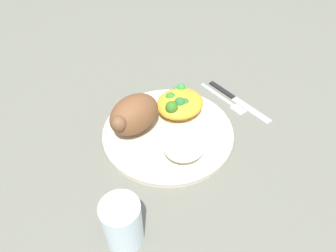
{
  "coord_description": "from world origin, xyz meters",
  "views": [
    {
      "loc": [
        0.33,
        0.32,
        0.48
      ],
      "look_at": [
        0.0,
        0.0,
        0.03
      ],
      "focal_mm": 32.77,
      "sensor_mm": 36.0,
      "label": 1
    }
  ],
  "objects_px": {
    "fork": "(225,99)",
    "plate": "(168,132)",
    "roasted_chicken": "(134,115)",
    "mac_cheese_with_broccoli": "(179,103)",
    "rice_pile": "(185,146)",
    "knife": "(233,97)",
    "water_glass": "(123,223)"
  },
  "relations": [
    {
      "from": "roasted_chicken",
      "to": "fork",
      "type": "relative_size",
      "value": 0.84
    },
    {
      "from": "rice_pile",
      "to": "mac_cheese_with_broccoli",
      "type": "bearing_deg",
      "value": -132.55
    },
    {
      "from": "mac_cheese_with_broccoli",
      "to": "water_glass",
      "type": "relative_size",
      "value": 1.17
    },
    {
      "from": "roasted_chicken",
      "to": "rice_pile",
      "type": "xyz_separation_m",
      "value": [
        -0.03,
        0.12,
        -0.02
      ]
    },
    {
      "from": "water_glass",
      "to": "fork",
      "type": "bearing_deg",
      "value": -166.62
    },
    {
      "from": "roasted_chicken",
      "to": "mac_cheese_with_broccoli",
      "type": "height_order",
      "value": "roasted_chicken"
    },
    {
      "from": "plate",
      "to": "fork",
      "type": "relative_size",
      "value": 1.97
    },
    {
      "from": "water_glass",
      "to": "plate",
      "type": "bearing_deg",
      "value": -152.39
    },
    {
      "from": "fork",
      "to": "knife",
      "type": "xyz_separation_m",
      "value": [
        -0.02,
        0.01,
        0.0
      ]
    },
    {
      "from": "rice_pile",
      "to": "mac_cheese_with_broccoli",
      "type": "distance_m",
      "value": 0.13
    },
    {
      "from": "mac_cheese_with_broccoli",
      "to": "rice_pile",
      "type": "bearing_deg",
      "value": 47.45
    },
    {
      "from": "rice_pile",
      "to": "fork",
      "type": "xyz_separation_m",
      "value": [
        -0.2,
        -0.05,
        -0.03
      ]
    },
    {
      "from": "rice_pile",
      "to": "fork",
      "type": "height_order",
      "value": "rice_pile"
    },
    {
      "from": "mac_cheese_with_broccoli",
      "to": "fork",
      "type": "height_order",
      "value": "mac_cheese_with_broccoli"
    },
    {
      "from": "mac_cheese_with_broccoli",
      "to": "fork",
      "type": "bearing_deg",
      "value": 158.61
    },
    {
      "from": "mac_cheese_with_broccoli",
      "to": "water_glass",
      "type": "bearing_deg",
      "value": 26.41
    },
    {
      "from": "plate",
      "to": "water_glass",
      "type": "distance_m",
      "value": 0.25
    },
    {
      "from": "mac_cheese_with_broccoli",
      "to": "water_glass",
      "type": "height_order",
      "value": "water_glass"
    },
    {
      "from": "fork",
      "to": "plate",
      "type": "bearing_deg",
      "value": -6.13
    },
    {
      "from": "roasted_chicken",
      "to": "rice_pile",
      "type": "height_order",
      "value": "roasted_chicken"
    },
    {
      "from": "roasted_chicken",
      "to": "water_glass",
      "type": "relative_size",
      "value": 1.27
    },
    {
      "from": "water_glass",
      "to": "knife",
      "type": "bearing_deg",
      "value": -168.68
    },
    {
      "from": "roasted_chicken",
      "to": "fork",
      "type": "height_order",
      "value": "roasted_chicken"
    },
    {
      "from": "roasted_chicken",
      "to": "rice_pile",
      "type": "distance_m",
      "value": 0.12
    },
    {
      "from": "mac_cheese_with_broccoli",
      "to": "fork",
      "type": "relative_size",
      "value": 0.78
    },
    {
      "from": "rice_pile",
      "to": "knife",
      "type": "height_order",
      "value": "rice_pile"
    },
    {
      "from": "fork",
      "to": "roasted_chicken",
      "type": "bearing_deg",
      "value": -17.73
    },
    {
      "from": "plate",
      "to": "fork",
      "type": "xyz_separation_m",
      "value": [
        -0.18,
        0.02,
        -0.01
      ]
    },
    {
      "from": "fork",
      "to": "rice_pile",
      "type": "bearing_deg",
      "value": 13.33
    },
    {
      "from": "plate",
      "to": "mac_cheese_with_broccoli",
      "type": "distance_m",
      "value": 0.07
    },
    {
      "from": "roasted_chicken",
      "to": "rice_pile",
      "type": "relative_size",
      "value": 1.37
    },
    {
      "from": "plate",
      "to": "roasted_chicken",
      "type": "xyz_separation_m",
      "value": [
        0.05,
        -0.05,
        0.05
      ]
    }
  ]
}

